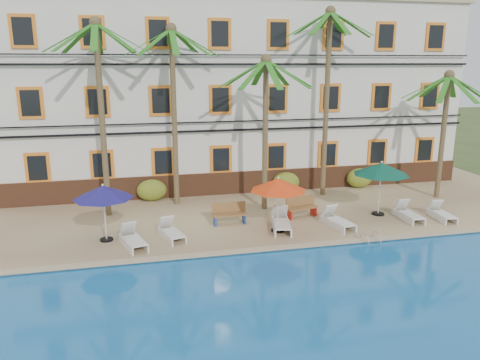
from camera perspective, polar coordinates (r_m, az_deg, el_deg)
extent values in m
plane|color=#384C23|center=(19.05, 6.16, -7.77)|extent=(100.00, 100.00, 0.00)
cube|color=tan|center=(23.51, 2.20, -3.09)|extent=(30.00, 12.00, 0.25)
cube|color=#1764AE|center=(13.31, 16.52, -18.14)|extent=(26.00, 12.00, 0.20)
cube|color=tan|center=(18.16, 7.11, -7.97)|extent=(30.00, 0.35, 0.06)
cube|color=silver|center=(27.38, -0.47, 10.29)|extent=(25.00, 6.00, 10.00)
cube|color=brown|center=(25.12, 1.06, -0.23)|extent=(25.00, 0.12, 1.20)
cube|color=tan|center=(27.51, -0.49, 20.95)|extent=(25.40, 6.40, 0.25)
cube|color=orange|center=(24.56, -23.44, 1.37)|extent=(1.15, 0.10, 1.50)
cube|color=black|center=(24.51, -23.46, 1.34)|extent=(0.85, 0.04, 1.20)
cube|color=orange|center=(24.18, -16.45, 1.78)|extent=(1.15, 0.10, 1.50)
cube|color=black|center=(24.13, -16.46, 1.75)|extent=(0.85, 0.04, 1.20)
cube|color=orange|center=(24.17, -9.34, 2.17)|extent=(1.15, 0.10, 1.50)
cube|color=black|center=(24.12, -9.33, 2.14)|extent=(0.85, 0.04, 1.20)
cube|color=orange|center=(24.53, -2.33, 2.52)|extent=(1.15, 0.10, 1.50)
cube|color=black|center=(24.48, -2.31, 2.50)|extent=(0.85, 0.04, 1.20)
cube|color=orange|center=(25.24, 4.38, 2.82)|extent=(1.15, 0.10, 1.50)
cube|color=black|center=(25.20, 4.42, 2.80)|extent=(0.85, 0.04, 1.20)
cube|color=orange|center=(26.28, 10.65, 3.07)|extent=(1.15, 0.10, 1.50)
cube|color=black|center=(26.24, 10.69, 3.05)|extent=(0.85, 0.04, 1.20)
cube|color=orange|center=(27.61, 16.38, 3.26)|extent=(1.15, 0.10, 1.50)
cube|color=black|center=(27.57, 16.43, 3.24)|extent=(0.85, 0.04, 1.20)
cube|color=orange|center=(29.18, 21.54, 3.41)|extent=(1.15, 0.10, 1.50)
cube|color=black|center=(29.14, 21.60, 3.39)|extent=(0.85, 0.04, 1.20)
cube|color=orange|center=(24.13, -24.17, 8.56)|extent=(1.15, 0.10, 1.50)
cube|color=black|center=(24.08, -24.19, 8.55)|extent=(0.85, 0.04, 1.20)
cube|color=orange|center=(23.74, -16.97, 9.10)|extent=(1.15, 0.10, 1.50)
cube|color=black|center=(23.69, -16.98, 9.09)|extent=(0.85, 0.04, 1.20)
cube|color=orange|center=(23.73, -9.64, 9.51)|extent=(1.15, 0.10, 1.50)
cube|color=black|center=(23.68, -9.63, 9.50)|extent=(0.85, 0.04, 1.20)
cube|color=orange|center=(24.10, -2.41, 9.76)|extent=(1.15, 0.10, 1.50)
cube|color=black|center=(24.05, -2.38, 9.75)|extent=(0.85, 0.04, 1.20)
cube|color=orange|center=(24.82, 4.52, 9.86)|extent=(1.15, 0.10, 1.50)
cube|color=black|center=(24.78, 4.55, 9.85)|extent=(0.85, 0.04, 1.20)
cube|color=orange|center=(25.88, 10.96, 9.82)|extent=(1.15, 0.10, 1.50)
cube|color=black|center=(25.83, 11.01, 9.81)|extent=(0.85, 0.04, 1.20)
cube|color=orange|center=(27.23, 16.83, 9.68)|extent=(1.15, 0.10, 1.50)
cube|color=black|center=(27.18, 16.89, 9.67)|extent=(0.85, 0.04, 1.20)
cube|color=orange|center=(28.82, 22.10, 9.47)|extent=(1.15, 0.10, 1.50)
cube|color=black|center=(28.78, 22.16, 9.46)|extent=(0.85, 0.04, 1.20)
cube|color=orange|center=(24.10, -24.96, 16.13)|extent=(1.15, 0.10, 1.50)
cube|color=black|center=(24.05, -24.98, 16.13)|extent=(0.85, 0.04, 1.20)
cube|color=orange|center=(23.71, -17.55, 16.82)|extent=(1.15, 0.10, 1.50)
cube|color=black|center=(23.66, -17.56, 16.82)|extent=(0.85, 0.04, 1.20)
cube|color=orange|center=(23.70, -9.97, 17.24)|extent=(1.15, 0.10, 1.50)
cube|color=black|center=(23.65, -9.97, 17.25)|extent=(0.85, 0.04, 1.20)
cube|color=orange|center=(24.07, -2.49, 17.38)|extent=(1.15, 0.10, 1.50)
cube|color=black|center=(24.02, -2.47, 17.38)|extent=(0.85, 0.04, 1.20)
cube|color=orange|center=(24.79, 4.67, 17.25)|extent=(1.15, 0.10, 1.50)
cube|color=black|center=(24.75, 4.70, 17.25)|extent=(0.85, 0.04, 1.20)
cube|color=orange|center=(25.85, 11.31, 16.90)|extent=(1.15, 0.10, 1.50)
cube|color=black|center=(25.81, 11.35, 16.91)|extent=(0.85, 0.04, 1.20)
cube|color=orange|center=(27.20, 17.33, 16.40)|extent=(1.15, 0.10, 1.50)
cube|color=black|center=(27.16, 17.39, 16.40)|extent=(0.85, 0.04, 1.20)
cube|color=orange|center=(28.80, 22.71, 15.81)|extent=(1.15, 0.10, 1.50)
cube|color=black|center=(28.76, 22.77, 15.81)|extent=(0.85, 0.04, 1.20)
cube|color=black|center=(24.44, 1.18, 6.17)|extent=(25.00, 0.08, 0.10)
cube|color=black|center=(24.38, 1.18, 7.22)|extent=(25.00, 0.08, 0.06)
cube|color=black|center=(24.20, 1.22, 13.93)|extent=(25.00, 0.08, 0.10)
cube|color=black|center=(24.21, 1.22, 15.00)|extent=(25.00, 0.08, 0.06)
cylinder|color=brown|center=(21.57, -16.43, 6.64)|extent=(0.26, 0.26, 8.47)
sphere|color=brown|center=(21.48, -17.25, 17.90)|extent=(0.50, 0.50, 0.50)
cube|color=#216A19|center=(22.53, -16.95, 16.16)|extent=(0.28, 2.20, 1.24)
cube|color=#216A19|center=(22.27, -19.06, 16.04)|extent=(1.75, 1.75, 1.24)
cube|color=#216A19|center=(21.53, -20.14, 16.04)|extent=(2.20, 0.28, 1.24)
cube|color=#216A19|center=(20.73, -19.49, 16.20)|extent=(1.75, 1.75, 1.24)
cube|color=#216A19|center=(20.35, -17.33, 16.42)|extent=(0.28, 2.20, 1.24)
cube|color=#216A19|center=(20.64, -15.05, 16.52)|extent=(1.75, 1.75, 1.24)
cube|color=#216A19|center=(21.40, -14.09, 16.48)|extent=(2.20, 0.28, 1.24)
cube|color=#216A19|center=(22.18, -14.93, 16.33)|extent=(1.75, 1.75, 1.24)
cylinder|color=brown|center=(22.67, -8.02, 7.26)|extent=(0.26, 0.26, 8.34)
sphere|color=brown|center=(22.57, -8.40, 17.83)|extent=(0.50, 0.50, 0.50)
cube|color=#216A19|center=(23.62, -8.57, 16.17)|extent=(0.28, 2.20, 1.24)
cube|color=#216A19|center=(23.25, -10.48, 16.13)|extent=(1.75, 1.75, 1.24)
cube|color=#216A19|center=(22.47, -11.23, 16.18)|extent=(2.20, 0.28, 1.24)
cube|color=#216A19|center=(21.71, -10.27, 16.30)|extent=(1.75, 1.75, 1.24)
cube|color=#216A19|center=(21.45, -8.08, 16.41)|extent=(0.28, 2.20, 1.24)
cube|color=#216A19|center=(21.85, -6.05, 16.43)|extent=(1.75, 1.75, 1.24)
cube|color=#216A19|center=(22.66, -5.47, 16.35)|extent=(2.20, 0.28, 1.24)
cube|color=#216A19|center=(23.38, -6.54, 16.26)|extent=(1.75, 1.75, 1.24)
cylinder|color=brown|center=(21.82, 3.08, 5.28)|extent=(0.26, 0.26, 6.96)
sphere|color=brown|center=(21.56, 3.21, 14.46)|extent=(0.50, 0.50, 0.50)
cube|color=#216A19|center=(22.62, 2.40, 12.91)|extent=(0.28, 2.20, 1.24)
cube|color=#216A19|center=(22.12, 0.64, 12.90)|extent=(1.75, 1.75, 1.24)
cube|color=#216A19|center=(21.29, 0.29, 12.85)|extent=(2.20, 0.28, 1.24)
cube|color=#216A19|center=(20.62, 1.68, 12.80)|extent=(1.75, 1.75, 1.24)
cube|color=#216A19|center=(20.52, 4.05, 12.77)|extent=(0.28, 2.20, 1.24)
cube|color=#216A19|center=(21.06, 5.85, 12.77)|extent=(1.75, 1.75, 1.24)
cube|color=#216A19|center=(21.90, 6.00, 12.81)|extent=(2.20, 0.28, 1.24)
cube|color=#216A19|center=(22.53, 4.56, 12.88)|extent=(1.75, 1.75, 1.24)
cylinder|color=brown|center=(24.50, 10.47, 8.75)|extent=(0.26, 0.26, 9.27)
sphere|color=brown|center=(24.52, 10.98, 19.59)|extent=(0.50, 0.50, 0.50)
cube|color=#216A19|center=(25.47, 9.88, 18.05)|extent=(0.28, 2.20, 1.24)
cube|color=#216A19|center=(24.89, 8.45, 18.20)|extent=(1.75, 1.75, 1.24)
cube|color=#216A19|center=(24.06, 8.40, 18.35)|extent=(2.20, 0.28, 1.24)
cube|color=#216A19|center=(23.46, 9.88, 18.41)|extent=(1.75, 1.75, 1.24)
cube|color=#216A19|center=(23.47, 12.03, 18.31)|extent=(0.28, 2.20, 1.24)
cube|color=#216A19|center=(24.09, 13.45, 18.12)|extent=(1.75, 1.75, 1.24)
cube|color=#216A19|center=(24.92, 13.33, 17.98)|extent=(2.20, 0.28, 1.24)
cube|color=#216A19|center=(25.49, 11.85, 17.96)|extent=(1.75, 1.75, 1.24)
cylinder|color=brown|center=(25.93, 23.47, 4.74)|extent=(0.26, 0.26, 6.24)
sphere|color=brown|center=(25.67, 24.16, 11.61)|extent=(0.50, 0.50, 0.50)
cube|color=#216A19|center=(26.58, 22.61, 10.49)|extent=(0.28, 2.20, 1.24)
cube|color=#216A19|center=(25.88, 21.60, 10.51)|extent=(1.75, 1.75, 1.24)
cube|color=#216A19|center=(25.06, 21.99, 10.39)|extent=(2.20, 0.28, 1.24)
cube|color=#216A19|center=(24.62, 23.63, 10.18)|extent=(1.75, 1.75, 1.24)
cube|color=#216A19|center=(24.83, 25.53, 10.02)|extent=(0.28, 2.20, 1.24)
cube|color=#216A19|center=(25.56, 26.47, 10.00)|extent=(1.75, 1.75, 1.24)
cube|color=#216A19|center=(26.36, 25.95, 10.13)|extent=(2.20, 0.28, 1.24)
cube|color=#216A19|center=(26.78, 24.38, 10.34)|extent=(1.75, 1.75, 1.24)
ellipsoid|color=#22631C|center=(24.11, -10.71, -1.22)|extent=(1.50, 0.90, 1.10)
ellipsoid|color=#22631C|center=(25.36, 5.61, -0.28)|extent=(1.50, 0.90, 1.10)
ellipsoid|color=#22631C|center=(27.03, 14.36, 0.24)|extent=(1.50, 0.90, 1.10)
cylinder|color=black|center=(19.35, -15.95, -6.99)|extent=(0.52, 0.52, 0.07)
cylinder|color=silver|center=(19.00, -16.17, -3.97)|extent=(0.06, 0.06, 2.22)
cone|color=navy|center=(18.76, -16.35, -1.41)|extent=(2.31, 2.31, 0.51)
sphere|color=silver|center=(18.69, -16.41, -0.59)|extent=(0.10, 0.10, 0.10)
cylinder|color=black|center=(19.68, 4.57, -6.11)|extent=(0.52, 0.52, 0.07)
cylinder|color=silver|center=(19.34, 4.64, -3.09)|extent=(0.06, 0.06, 2.24)
cone|color=red|center=(19.09, 4.69, -0.54)|extent=(2.34, 2.34, 0.51)
sphere|color=silver|center=(19.03, 4.71, 0.28)|extent=(0.10, 0.10, 0.10)
cylinder|color=black|center=(22.60, 16.47, -3.96)|extent=(0.57, 0.57, 0.08)
cylinder|color=silver|center=(22.28, 16.68, -1.08)|extent=(0.06, 0.06, 2.43)
cone|color=#0A4534|center=(22.05, 16.85, 1.34)|extent=(2.53, 2.53, 0.56)
sphere|color=silver|center=(21.99, 16.91, 2.11)|extent=(0.10, 0.10, 0.10)
cube|color=silver|center=(18.18, -12.68, -7.24)|extent=(0.92, 1.38, 0.06)
cube|color=silver|center=(18.90, -13.51, -5.74)|extent=(0.69, 0.61, 0.63)
cube|color=silver|center=(18.39, -13.75, -7.61)|extent=(0.57, 1.74, 0.29)
cube|color=silver|center=(18.54, -12.01, -7.33)|extent=(0.57, 1.74, 0.29)
cube|color=silver|center=(18.72, -8.11, -6.44)|extent=(0.87, 1.32, 0.06)
cube|color=silver|center=(19.39, -9.01, -5.07)|extent=(0.66, 0.58, 0.60)
cube|color=silver|center=(18.89, -9.14, -6.80)|extent=(0.52, 1.68, 0.28)
cube|color=silver|center=(19.07, -7.55, -6.54)|extent=(0.52, 1.68, 0.28)
cube|color=silver|center=(19.50, 5.12, -5.37)|extent=(0.93, 1.49, 0.06)
cube|color=silver|center=(20.33, 4.88, -3.82)|extent=(0.73, 0.64, 0.69)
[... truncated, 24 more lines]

